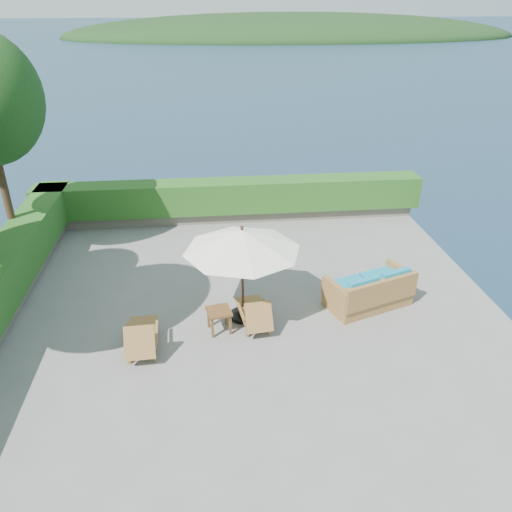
{
  "coord_description": "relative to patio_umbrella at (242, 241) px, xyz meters",
  "views": [
    {
      "loc": [
        -0.8,
        -9.66,
        6.54
      ],
      "look_at": [
        0.3,
        0.8,
        1.1
      ],
      "focal_mm": 35.0,
      "sensor_mm": 36.0,
      "label": 1
    }
  ],
  "objects": [
    {
      "name": "lounge_left",
      "position": [
        -2.18,
        -0.99,
        -1.6
      ],
      "size": [
        0.7,
        1.48,
        0.84
      ],
      "rotation": [
        0.0,
        0.0,
        0.05
      ],
      "color": "#915E34",
      "rests_on": "ground"
    },
    {
      "name": "patio_umbrella",
      "position": [
        0.0,
        0.0,
        0.0
      ],
      "size": [
        2.83,
        2.83,
        2.3
      ],
      "rotation": [
        0.0,
        0.0,
        0.1
      ],
      "color": "black",
      "rests_on": "ground"
    },
    {
      "name": "lounge_right",
      "position": [
        0.23,
        -0.35,
        -1.61
      ],
      "size": [
        0.74,
        1.47,
        0.82
      ],
      "rotation": [
        0.0,
        0.0,
        0.11
      ],
      "color": "#915E34",
      "rests_on": "ground"
    },
    {
      "name": "wicker_loveseat",
      "position": [
        3.02,
        0.16,
        -1.57
      ],
      "size": [
        2.22,
        1.63,
        0.98
      ],
      "rotation": [
        0.0,
        0.0,
        0.34
      ],
      "color": "#915E34",
      "rests_on": "ground"
    },
    {
      "name": "hedge_far",
      "position": [
        0.09,
        5.7,
        -1.1
      ],
      "size": [
        12.4,
        0.9,
        1.0
      ],
      "primitive_type": "cube",
      "color": "#1C4112",
      "rests_on": "planter_wall_far"
    },
    {
      "name": "side_table",
      "position": [
        -0.56,
        -0.48,
        -1.5
      ],
      "size": [
        0.6,
        0.6,
        0.54
      ],
      "rotation": [
        0.0,
        0.0,
        0.2
      ],
      "color": "brown",
      "rests_on": "ground"
    },
    {
      "name": "ground",
      "position": [
        0.09,
        0.1,
        -1.95
      ],
      "size": [
        12.0,
        12.0,
        0.0
      ],
      "primitive_type": "plane",
      "color": "gray",
      "rests_on": "ground"
    },
    {
      "name": "foundation",
      "position": [
        0.09,
        0.1,
        -3.5
      ],
      "size": [
        12.0,
        12.0,
        3.0
      ],
      "primitive_type": "cube",
      "color": "#564D44",
      "rests_on": "ocean"
    },
    {
      "name": "ocean",
      "position": [
        0.09,
        0.1,
        -4.95
      ],
      "size": [
        600.0,
        600.0,
        0.0
      ],
      "primitive_type": "plane",
      "color": "#152B41",
      "rests_on": "ground"
    },
    {
      "name": "planter_wall_far",
      "position": [
        0.09,
        5.7,
        -1.77
      ],
      "size": [
        12.0,
        0.6,
        0.36
      ],
      "primitive_type": "cube",
      "color": "#6E6858",
      "rests_on": "ground"
    },
    {
      "name": "offshore_island",
      "position": [
        25.09,
        140.1,
        -4.95
      ],
      "size": [
        126.0,
        57.6,
        12.6
      ],
      "primitive_type": "ellipsoid",
      "color": "black",
      "rests_on": "ocean"
    }
  ]
}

